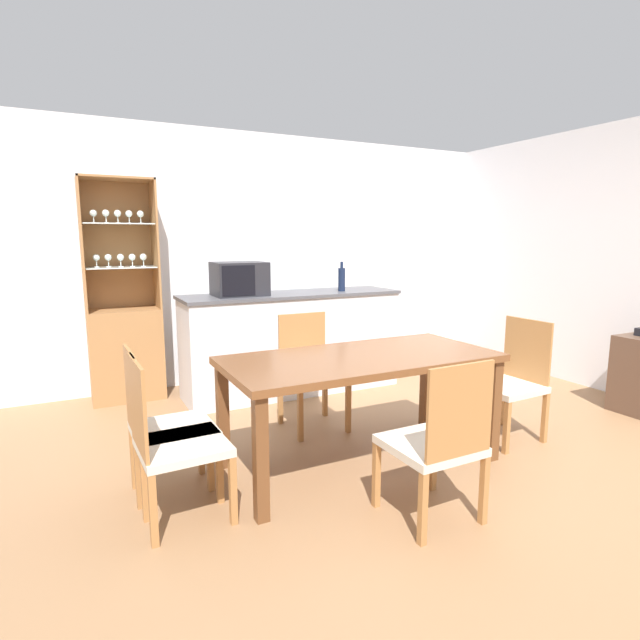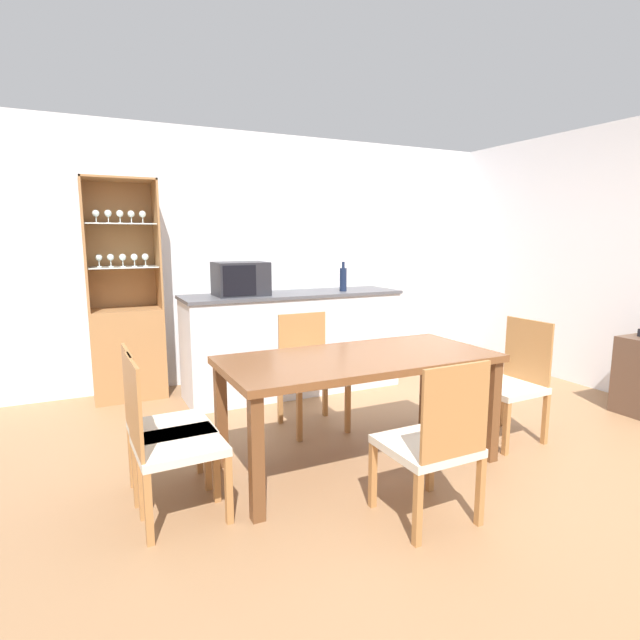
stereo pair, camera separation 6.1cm
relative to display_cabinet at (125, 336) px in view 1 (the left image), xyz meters
The scene contains 12 objects.
ground_plane 2.97m from the display_cabinet, 55.97° to the right, with size 18.00×18.00×0.00m, color #936B47.
wall_back 1.78m from the display_cabinet, ahead, with size 6.80×0.06×2.55m.
kitchen_counter 1.55m from the display_cabinet, 18.65° to the right, with size 2.11×0.59×0.97m.
display_cabinet is the anchor object (origin of this frame).
dining_table 2.48m from the display_cabinet, 60.52° to the right, with size 1.77×0.83×0.74m.
dining_chair_side_left_far 2.05m from the display_cabinet, 90.14° to the right, with size 0.45×0.45×0.89m.
dining_chair_side_left_near 2.29m from the display_cabinet, 90.12° to the right, with size 0.46×0.46×0.89m.
dining_chair_head_far 1.87m from the display_cabinet, 48.98° to the right, with size 0.45×0.45×0.89m.
dining_chair_side_right_near 3.35m from the display_cabinet, 43.00° to the right, with size 0.46×0.46×0.89m.
dining_chair_head_near 3.17m from the display_cabinet, 67.27° to the right, with size 0.45×0.45×0.89m.
microwave 1.19m from the display_cabinet, 26.90° to the right, with size 0.46×0.37×0.30m.
wine_bottle 2.11m from the display_cabinet, 16.31° to the right, with size 0.07×0.07×0.29m.
Camera 1 is at (-2.06, -2.42, 1.49)m, focal length 28.00 mm.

